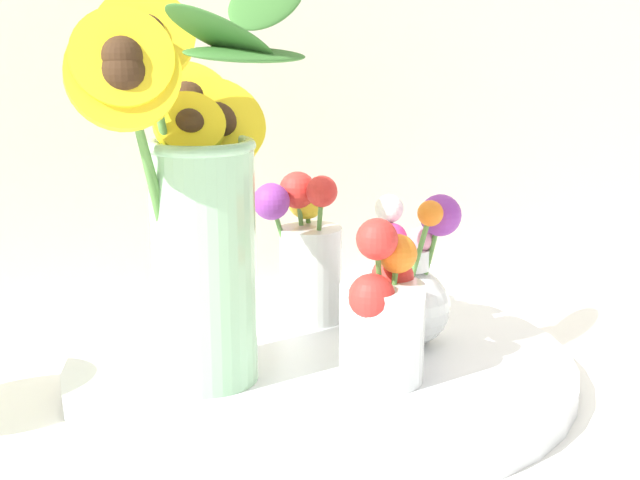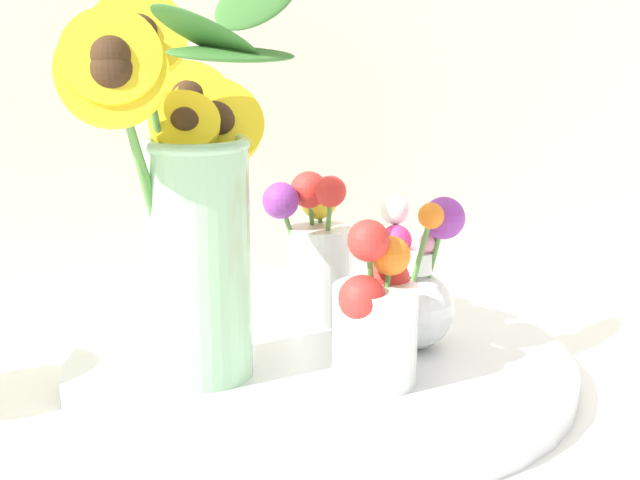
{
  "view_description": "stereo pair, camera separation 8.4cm",
  "coord_description": "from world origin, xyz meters",
  "px_view_note": "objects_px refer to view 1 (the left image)",
  "views": [
    {
      "loc": [
        -0.3,
        -0.68,
        0.34
      ],
      "look_at": [
        0.02,
        0.07,
        0.14
      ],
      "focal_mm": 50.0,
      "sensor_mm": 36.0,
      "label": 1
    },
    {
      "loc": [
        -0.22,
        -0.71,
        0.34
      ],
      "look_at": [
        0.02,
        0.07,
        0.14
      ],
      "focal_mm": 50.0,
      "sensor_mm": 36.0,
      "label": 2
    }
  ],
  "objects_px": {
    "mason_jar_sunflowers": "(196,208)",
    "vase_small_center": "(382,314)",
    "serving_tray": "(320,365)",
    "vase_small_back": "(306,249)",
    "vase_bulb_right": "(413,285)"
  },
  "relations": [
    {
      "from": "vase_small_back",
      "to": "serving_tray",
      "type": "bearing_deg",
      "value": -105.51
    },
    {
      "from": "serving_tray",
      "to": "vase_small_center",
      "type": "height_order",
      "value": "vase_small_center"
    },
    {
      "from": "vase_small_center",
      "to": "mason_jar_sunflowers",
      "type": "bearing_deg",
      "value": 157.62
    },
    {
      "from": "serving_tray",
      "to": "vase_small_center",
      "type": "distance_m",
      "value": 0.11
    },
    {
      "from": "vase_bulb_right",
      "to": "vase_small_center",
      "type": "bearing_deg",
      "value": -135.22
    },
    {
      "from": "mason_jar_sunflowers",
      "to": "vase_small_center",
      "type": "distance_m",
      "value": 0.19
    },
    {
      "from": "serving_tray",
      "to": "mason_jar_sunflowers",
      "type": "distance_m",
      "value": 0.21
    },
    {
      "from": "mason_jar_sunflowers",
      "to": "vase_bulb_right",
      "type": "relative_size",
      "value": 2.39
    },
    {
      "from": "mason_jar_sunflowers",
      "to": "vase_bulb_right",
      "type": "bearing_deg",
      "value": 2.03
    },
    {
      "from": "vase_small_center",
      "to": "vase_bulb_right",
      "type": "distance_m",
      "value": 0.1
    },
    {
      "from": "serving_tray",
      "to": "mason_jar_sunflowers",
      "type": "relative_size",
      "value": 1.33
    },
    {
      "from": "serving_tray",
      "to": "vase_small_back",
      "type": "xyz_separation_m",
      "value": [
        0.03,
        0.1,
        0.09
      ]
    },
    {
      "from": "serving_tray",
      "to": "vase_bulb_right",
      "type": "bearing_deg",
      "value": -5.67
    },
    {
      "from": "mason_jar_sunflowers",
      "to": "vase_small_center",
      "type": "xyz_separation_m",
      "value": [
        0.15,
        -0.06,
        -0.1
      ]
    },
    {
      "from": "vase_small_center",
      "to": "vase_small_back",
      "type": "bearing_deg",
      "value": 89.38
    }
  ]
}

